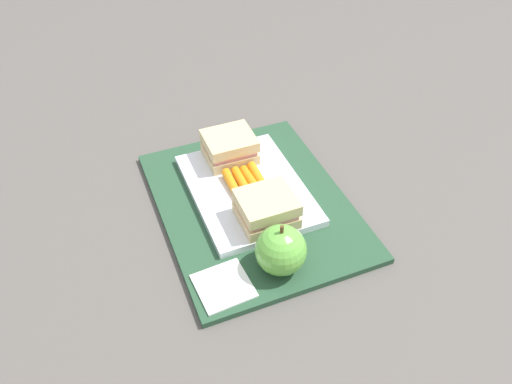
% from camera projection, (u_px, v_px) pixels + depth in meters
% --- Properties ---
extents(ground_plane, '(2.40, 2.40, 0.00)m').
position_uv_depth(ground_plane, '(253.00, 207.00, 0.80)').
color(ground_plane, '#56514C').
extents(lunchbag_mat, '(0.36, 0.28, 0.01)m').
position_uv_depth(lunchbag_mat, '(253.00, 204.00, 0.80)').
color(lunchbag_mat, '#284C33').
rests_on(lunchbag_mat, ground_plane).
extents(food_tray, '(0.23, 0.17, 0.01)m').
position_uv_depth(food_tray, '(247.00, 189.00, 0.81)').
color(food_tray, white).
rests_on(food_tray, lunchbag_mat).
extents(sandwich_half_left, '(0.07, 0.08, 0.04)m').
position_uv_depth(sandwich_half_left, '(230.00, 147.00, 0.84)').
color(sandwich_half_left, '#DBC189').
rests_on(sandwich_half_left, food_tray).
extents(sandwich_half_right, '(0.07, 0.08, 0.04)m').
position_uv_depth(sandwich_half_right, '(267.00, 209.00, 0.74)').
color(sandwich_half_right, '#DBC189').
rests_on(sandwich_half_right, food_tray).
extents(carrot_sticks_bundle, '(0.08, 0.06, 0.02)m').
position_uv_depth(carrot_sticks_bundle, '(247.00, 183.00, 0.80)').
color(carrot_sticks_bundle, orange).
rests_on(carrot_sticks_bundle, food_tray).
extents(apple, '(0.07, 0.07, 0.08)m').
position_uv_depth(apple, '(281.00, 250.00, 0.68)').
color(apple, '#66B742').
rests_on(apple, lunchbag_mat).
extents(paper_napkin, '(0.07, 0.07, 0.00)m').
position_uv_depth(paper_napkin, '(224.00, 286.00, 0.68)').
color(paper_napkin, white).
rests_on(paper_napkin, lunchbag_mat).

